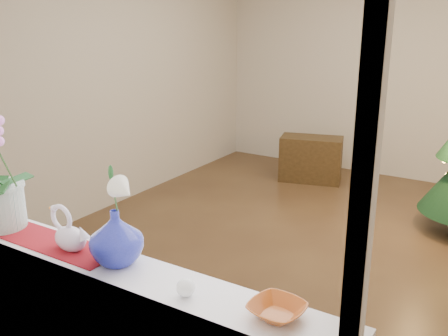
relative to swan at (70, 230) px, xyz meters
The scene contains 13 objects.
ground 2.59m from the swan, 83.92° to the left, with size 5.00×5.00×0.00m, color #3B2718.
wall_back 4.89m from the swan, 87.03° to the left, with size 4.50×0.10×2.70m, color beige.
wall_front 0.44m from the swan, 27.07° to the right, with size 4.50×0.10×2.70m, color beige.
wall_left 3.12m from the swan, 130.11° to the left, with size 0.10×5.00×2.70m, color beige.
windowsill 0.28m from the swan, ahead, with size 2.20×0.26×0.04m, color white.
window_frame 0.73m from the swan, 21.41° to the right, with size 2.22×0.06×1.60m, color white, non-canonical shape.
runner 0.16m from the swan, behind, with size 0.70×0.20×0.01m, color maroon.
swan is the anchor object (origin of this frame).
blue_vase 0.27m from the swan, ahead, with size 0.27×0.27×0.28m, color navy.
lily 0.39m from the swan, ahead, with size 0.15×0.09×0.21m, color silver, non-canonical shape.
paperweight 0.68m from the swan, ahead, with size 0.07×0.07×0.07m, color white.
amber_dish 1.03m from the swan, ahead, with size 0.17×0.17×0.04m, color #AC4D17.
side_table 4.25m from the swan, 97.05° to the left, with size 0.73×0.37×0.55m, color black.
Camera 1 is at (1.43, -3.76, 1.94)m, focal length 40.00 mm.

